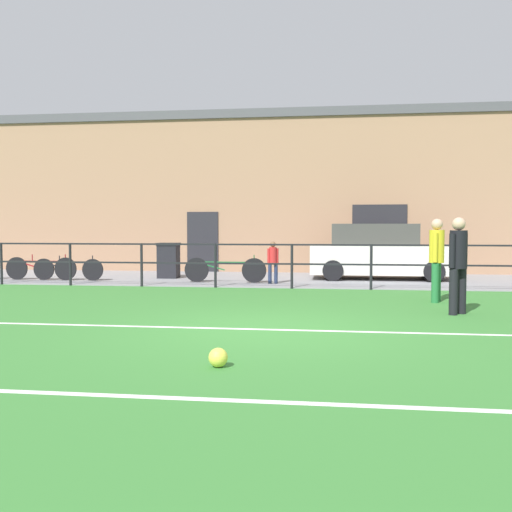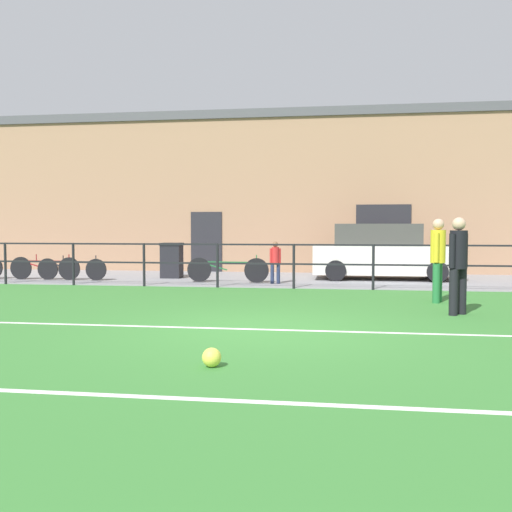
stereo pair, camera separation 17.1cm
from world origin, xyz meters
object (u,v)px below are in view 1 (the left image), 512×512
at_px(bicycle_parked_0, 41,268).
at_px(bicycle_parked_3, 68,269).
at_px(player_striker, 437,255).
at_px(bicycle_parked_2, 225,270).
at_px(soccer_ball_spare, 218,358).
at_px(trash_bin_0, 169,260).
at_px(parked_car_red, 379,253).
at_px(player_goalkeeper, 458,259).
at_px(spectator_child, 273,260).

distance_m(bicycle_parked_0, bicycle_parked_3, 0.84).
height_order(player_striker, bicycle_parked_2, player_striker).
relative_size(soccer_ball_spare, bicycle_parked_3, 0.10).
relative_size(soccer_ball_spare, bicycle_parked_2, 0.09).
xyz_separation_m(player_striker, trash_bin_0, (-7.16, 4.60, -0.44)).
xyz_separation_m(player_striker, parked_car_red, (-0.82, 5.14, -0.20)).
relative_size(parked_car_red, bicycle_parked_0, 1.90).
xyz_separation_m(player_goalkeeper, bicycle_parked_0, (-10.80, 5.19, -0.63)).
height_order(player_goalkeeper, parked_car_red, player_goalkeeper).
bearing_deg(trash_bin_0, soccer_ball_spare, -70.96).
bearing_deg(bicycle_parked_0, trash_bin_0, 17.94).
height_order(parked_car_red, trash_bin_0, parked_car_red).
bearing_deg(bicycle_parked_2, parked_car_red, 21.02).
relative_size(player_goalkeeper, spectator_child, 1.52).
bearing_deg(soccer_ball_spare, player_goalkeeper, 52.09).
distance_m(spectator_child, parked_car_red, 3.52).
distance_m(player_goalkeeper, trash_bin_0, 9.65).
bearing_deg(bicycle_parked_0, spectator_child, -1.21).
height_order(soccer_ball_spare, spectator_child, spectator_child).
bearing_deg(bicycle_parked_3, player_striker, -19.32).
bearing_deg(trash_bin_0, bicycle_parked_3, -156.98).
relative_size(bicycle_parked_2, bicycle_parked_3, 1.09).
xyz_separation_m(bicycle_parked_0, bicycle_parked_2, (5.51, 0.00, 0.01)).
bearing_deg(player_goalkeeper, bicycle_parked_3, -72.03).
height_order(spectator_child, parked_car_red, parked_car_red).
bearing_deg(player_goalkeeper, soccer_ball_spare, 7.61).
relative_size(bicycle_parked_2, trash_bin_0, 2.17).
bearing_deg(bicycle_parked_3, parked_car_red, 10.53).
relative_size(player_goalkeeper, bicycle_parked_2, 0.75).
bearing_deg(bicycle_parked_3, bicycle_parked_2, 0.00).
relative_size(player_goalkeeper, bicycle_parked_0, 0.80).
relative_size(bicycle_parked_0, bicycle_parked_2, 0.94).
distance_m(parked_car_red, bicycle_parked_2, 4.71).
xyz_separation_m(parked_car_red, bicycle_parked_3, (-9.04, -1.68, -0.45)).
relative_size(soccer_ball_spare, spectator_child, 0.19).
xyz_separation_m(player_goalkeeper, bicycle_parked_3, (-9.96, 5.19, -0.65)).
bearing_deg(bicycle_parked_3, trash_bin_0, 23.02).
height_order(bicycle_parked_0, bicycle_parked_2, bicycle_parked_2).
bearing_deg(trash_bin_0, player_striker, -32.72).
distance_m(player_goalkeeper, parked_car_red, 6.94).
distance_m(spectator_child, bicycle_parked_3, 6.05).
height_order(player_striker, bicycle_parked_0, player_striker).
bearing_deg(soccer_ball_spare, spectator_child, 92.39).
bearing_deg(player_goalkeeper, player_striker, -131.45).
bearing_deg(bicycle_parked_2, bicycle_parked_0, 180.00).
relative_size(player_striker, bicycle_parked_0, 0.80).
bearing_deg(trash_bin_0, parked_car_red, 4.82).
relative_size(parked_car_red, bicycle_parked_3, 1.95).
distance_m(player_striker, parked_car_red, 5.21).
xyz_separation_m(soccer_ball_spare, parked_car_red, (2.60, 11.39, 0.69)).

